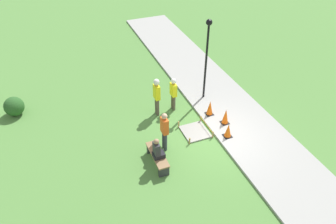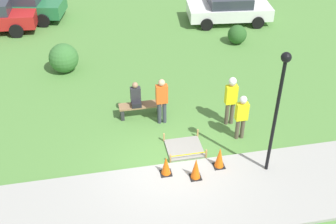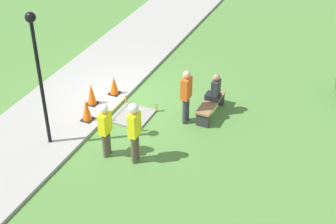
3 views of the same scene
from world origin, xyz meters
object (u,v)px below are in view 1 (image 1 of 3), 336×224
at_px(bystander_in_orange_shirt, 164,129).
at_px(lamppost_near, 207,49).
at_px(worker_assistant, 173,91).
at_px(traffic_cone_far_patch, 225,116).
at_px(person_seated_on_bench, 157,150).
at_px(park_bench, 157,157).
at_px(traffic_cone_sidewalk_edge, 210,108).
at_px(worker_supervisor, 157,94).
at_px(traffic_cone_near_patch, 228,130).

xyz_separation_m(bystander_in_orange_shirt, lamppost_near, (2.67, -3.09, 1.68)).
bearing_deg(lamppost_near, worker_assistant, 98.89).
height_order(traffic_cone_far_patch, lamppost_near, lamppost_near).
bearing_deg(lamppost_near, person_seated_on_bench, 133.47).
bearing_deg(park_bench, traffic_cone_sidewalk_edge, -58.96).
bearing_deg(bystander_in_orange_shirt, park_bench, 140.76).
xyz_separation_m(worker_supervisor, bystander_in_orange_shirt, (-2.30, 0.52, -0.13)).
distance_m(traffic_cone_sidewalk_edge, person_seated_on_bench, 3.94).
distance_m(person_seated_on_bench, lamppost_near, 5.41).
relative_size(traffic_cone_far_patch, bystander_in_orange_shirt, 0.41).
relative_size(traffic_cone_far_patch, lamppost_near, 0.18).
relative_size(traffic_cone_near_patch, park_bench, 0.41).
relative_size(bystander_in_orange_shirt, lamppost_near, 0.45).
relative_size(worker_assistant, lamppost_near, 0.42).
bearing_deg(worker_supervisor, person_seated_on_bench, 160.34).
xyz_separation_m(traffic_cone_far_patch, worker_assistant, (1.95, 1.68, 0.52)).
relative_size(traffic_cone_near_patch, traffic_cone_sidewalk_edge, 0.88).
height_order(traffic_cone_far_patch, bystander_in_orange_shirt, bystander_in_orange_shirt).
bearing_deg(person_seated_on_bench, traffic_cone_sidewalk_edge, -57.44).
height_order(worker_assistant, bystander_in_orange_shirt, bystander_in_orange_shirt).
bearing_deg(worker_supervisor, traffic_cone_near_patch, -140.85).
bearing_deg(bystander_in_orange_shirt, traffic_cone_near_patch, -97.99).
xyz_separation_m(park_bench, worker_supervisor, (2.98, -1.07, 0.80)).
distance_m(park_bench, worker_supervisor, 3.26).
xyz_separation_m(traffic_cone_far_patch, lamppost_near, (2.22, -0.05, 2.23)).
bearing_deg(traffic_cone_far_patch, traffic_cone_near_patch, 157.77).
bearing_deg(traffic_cone_near_patch, bystander_in_orange_shirt, 82.01).
bearing_deg(person_seated_on_bench, worker_assistant, -31.30).
bearing_deg(person_seated_on_bench, lamppost_near, -46.53).
relative_size(worker_supervisor, worker_assistant, 1.12).
relative_size(traffic_cone_far_patch, park_bench, 0.47).
xyz_separation_m(worker_assistant, bystander_in_orange_shirt, (-2.40, 1.36, 0.03)).
relative_size(park_bench, person_seated_on_bench, 1.74).
bearing_deg(traffic_cone_near_patch, traffic_cone_far_patch, -22.23).
distance_m(traffic_cone_near_patch, traffic_cone_sidewalk_edge, 1.66).
bearing_deg(traffic_cone_near_patch, person_seated_on_bench, 97.74).
bearing_deg(lamppost_near, park_bench, 132.60).
bearing_deg(traffic_cone_far_patch, bystander_in_orange_shirt, 98.44).
distance_m(person_seated_on_bench, bystander_in_orange_shirt, 1.04).
xyz_separation_m(park_bench, person_seated_on_bench, (-0.15, 0.05, 0.50)).
xyz_separation_m(traffic_cone_far_patch, park_bench, (-1.13, 3.59, -0.12)).
xyz_separation_m(traffic_cone_near_patch, park_bench, (-0.30, 3.25, -0.08)).
bearing_deg(worker_assistant, person_seated_on_bench, 148.70).
height_order(traffic_cone_sidewalk_edge, park_bench, traffic_cone_sidewalk_edge).
bearing_deg(traffic_cone_far_patch, park_bench, 107.43).
bearing_deg(person_seated_on_bench, worker_supervisor, -19.66).
xyz_separation_m(traffic_cone_near_patch, worker_supervisor, (2.68, 2.18, 0.72)).
xyz_separation_m(worker_assistant, lamppost_near, (0.27, -1.73, 1.71)).
bearing_deg(worker_supervisor, bystander_in_orange_shirt, 167.37).
height_order(worker_supervisor, worker_assistant, worker_supervisor).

